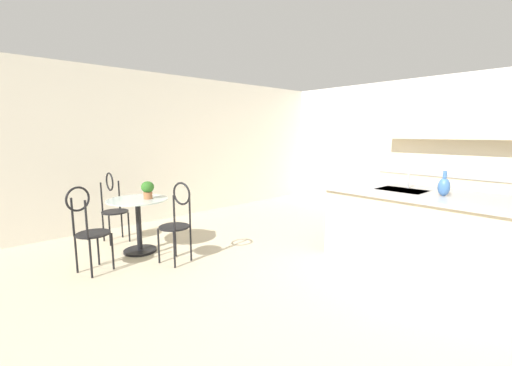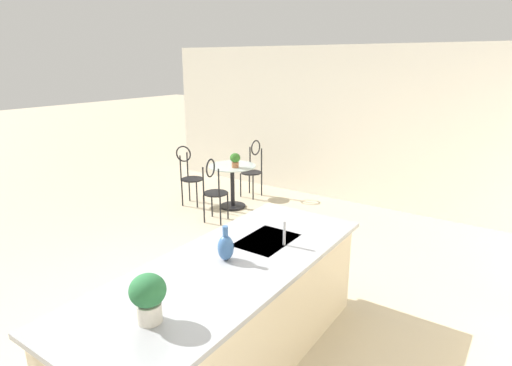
% 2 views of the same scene
% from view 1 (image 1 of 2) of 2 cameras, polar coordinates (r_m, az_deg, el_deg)
% --- Properties ---
extents(ground_plane, '(40.00, 40.00, 0.00)m').
position_cam_1_polar(ground_plane, '(3.96, 21.21, -16.24)').
color(ground_plane, beige).
extents(wall_back, '(9.00, 0.12, 2.70)m').
position_cam_1_polar(wall_back, '(7.11, 35.17, 4.80)').
color(wall_back, silver).
rests_on(wall_back, ground).
extents(wall_left_window, '(0.12, 7.80, 2.70)m').
position_cam_1_polar(wall_left_window, '(6.66, -13.05, 6.00)').
color(wall_left_window, silver).
rests_on(wall_left_window, ground).
extents(kitchen_island, '(2.80, 1.06, 0.92)m').
position_cam_1_polar(kitchen_island, '(4.46, 29.95, -7.70)').
color(kitchen_island, beige).
rests_on(kitchen_island, ground).
extents(back_counter_run, '(2.44, 0.64, 1.52)m').
position_cam_1_polar(back_counter_run, '(6.86, 30.47, -2.12)').
color(back_counter_run, beige).
rests_on(back_counter_run, ground).
extents(upper_cabinet_run, '(2.40, 0.36, 0.76)m').
position_cam_1_polar(upper_cabinet_run, '(6.74, 31.32, 9.69)').
color(upper_cabinet_run, beige).
rests_on(upper_cabinet_run, back_counter_run).
extents(bistro_table, '(0.80, 0.80, 0.74)m').
position_cam_1_polar(bistro_table, '(4.83, -19.58, -6.06)').
color(bistro_table, black).
rests_on(bistro_table, ground).
extents(chair_near_window, '(0.52, 0.46, 1.04)m').
position_cam_1_polar(chair_near_window, '(4.25, -13.43, -6.01)').
color(chair_near_window, black).
rests_on(chair_near_window, ground).
extents(chair_by_island, '(0.48, 0.38, 1.04)m').
position_cam_1_polar(chair_by_island, '(5.43, -23.39, -3.30)').
color(chair_by_island, black).
rests_on(chair_by_island, ground).
extents(chair_toward_desk, '(0.48, 0.52, 1.04)m').
position_cam_1_polar(chair_toward_desk, '(4.30, -26.99, -6.55)').
color(chair_toward_desk, black).
rests_on(chair_toward_desk, ground).
extents(sink_faucet, '(0.02, 0.02, 0.22)m').
position_cam_1_polar(sink_faucet, '(4.70, 24.78, 0.50)').
color(sink_faucet, '#B2B5BA').
rests_on(sink_faucet, kitchen_island).
extents(potted_plant_on_table, '(0.17, 0.17, 0.24)m').
position_cam_1_polar(potted_plant_on_table, '(4.72, -18.16, -0.96)').
color(potted_plant_on_table, '#9E603D').
rests_on(potted_plant_on_table, bistro_table).
extents(vase_on_counter, '(0.13, 0.13, 0.29)m').
position_cam_1_polar(vase_on_counter, '(4.30, 29.65, -0.51)').
color(vase_on_counter, '#386099').
rests_on(vase_on_counter, kitchen_island).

